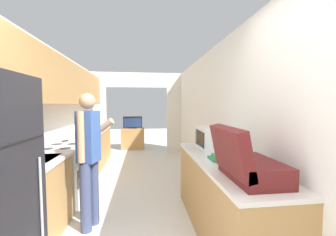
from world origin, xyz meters
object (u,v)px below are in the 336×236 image
Objects in this scene: range_oven at (62,174)px; tv_cabinet at (133,139)px; book_stack at (220,158)px; television at (133,123)px; suitcase at (245,163)px; person at (89,157)px; knife at (66,140)px; microwave at (213,138)px.

tv_cabinet is at bearing 76.78° from range_oven.
book_stack is at bearing -76.15° from tv_cabinet.
suitcase is at bearing -77.83° from television.
knife is (-0.67, 1.18, 0.01)m from person.
person reaches higher than microwave.
microwave is 4.57m from tv_cabinet.
tv_cabinet is at bearing 109.90° from knife.
person is at bearing -50.17° from range_oven.
knife is (-0.99, -3.32, -0.02)m from television.
microwave is at bearing -11.94° from range_oven.
microwave is 0.60m from book_stack.
person is 1.78m from suitcase.
book_stack is (1.53, -0.35, 0.03)m from person.
book_stack is at bearing -76.03° from television.
knife is at bearing -106.56° from television.
book_stack is 5.00m from television.
person is at bearing -94.02° from tv_cabinet.
knife is (-2.32, 0.95, -0.15)m from microwave.
range_oven is 3.93m from television.
microwave is (1.65, 0.23, 0.16)m from person.
book_stack reaches higher than tv_cabinet.
tv_cabinet is (0.90, 3.84, -0.09)m from range_oven.
book_stack is 0.38× the size of television.
suitcase is 3.04m from knife.
microwave is at bearing -63.22° from person.
person is 1.67m from microwave.
microwave is 0.63× the size of tv_cabinet.
range_oven is at bearing -103.22° from tv_cabinet.
person is 1.36m from knife.
person reaches higher than television.
range_oven is 0.62× the size of person.
television is at bearing 76.64° from range_oven.
television reaches higher than book_stack.
range_oven is at bearing -43.64° from knife.
television reaches higher than tv_cabinet.
television is at bearing -90.00° from tv_cabinet.
tv_cabinet is at bearing 103.85° from book_stack.
person is (0.58, -0.70, 0.44)m from range_oven.
microwave is 2.51m from knife.
range_oven is 2.72m from suitcase.
suitcase is (1.50, -0.96, 0.14)m from person.
knife is at bearing 145.15° from book_stack.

